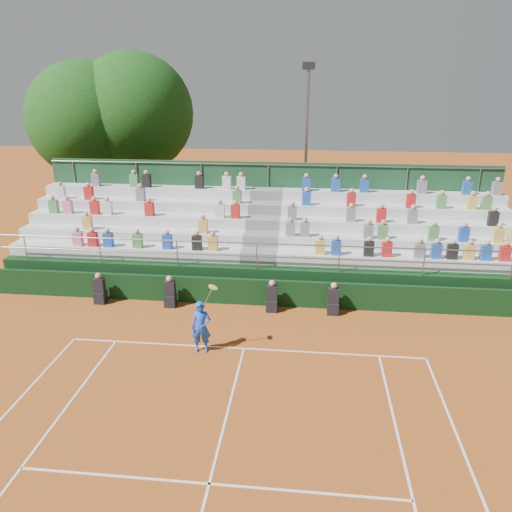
# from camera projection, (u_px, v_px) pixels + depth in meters

# --- Properties ---
(ground) EXTENTS (90.00, 90.00, 0.00)m
(ground) POSITION_uv_depth(u_px,v_px,m) (244.00, 349.00, 15.42)
(ground) COLOR #A64F1B
(ground) RESTS_ON ground
(courtside_wall) EXTENTS (20.00, 0.15, 1.00)m
(courtside_wall) POSITION_uv_depth(u_px,v_px,m) (255.00, 292.00, 18.25)
(courtside_wall) COLOR black
(courtside_wall) RESTS_ON ground
(line_officials) EXTENTS (8.94, 0.40, 1.19)m
(line_officials) POSITION_uv_depth(u_px,v_px,m) (217.00, 296.00, 17.97)
(line_officials) COLOR black
(line_officials) RESTS_ON ground
(grandstand) EXTENTS (20.00, 5.20, 4.40)m
(grandstand) POSITION_uv_depth(u_px,v_px,m) (264.00, 249.00, 21.08)
(grandstand) COLOR black
(grandstand) RESTS_ON ground
(tennis_player) EXTENTS (0.85, 0.46, 2.22)m
(tennis_player) POSITION_uv_depth(u_px,v_px,m) (201.00, 327.00, 15.01)
(tennis_player) COLOR blue
(tennis_player) RESTS_ON ground
(tree_west) EXTENTS (6.11, 6.11, 8.85)m
(tree_west) POSITION_uv_depth(u_px,v_px,m) (86.00, 120.00, 26.47)
(tree_west) COLOR #392114
(tree_west) RESTS_ON ground
(tree_east) EXTENTS (6.38, 6.38, 9.29)m
(tree_east) POSITION_uv_depth(u_px,v_px,m) (134.00, 113.00, 26.82)
(tree_east) COLOR #392114
(tree_east) RESTS_ON ground
(floodlight_mast) EXTENTS (0.60, 0.25, 8.61)m
(floodlight_mast) POSITION_uv_depth(u_px,v_px,m) (306.00, 140.00, 24.83)
(floodlight_mast) COLOR gray
(floodlight_mast) RESTS_ON ground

